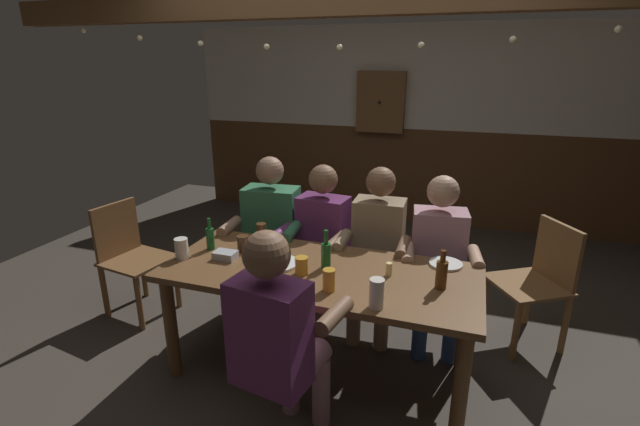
% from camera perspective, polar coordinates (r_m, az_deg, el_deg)
% --- Properties ---
extents(ground_plane, '(7.09, 7.09, 0.00)m').
position_cam_1_polar(ground_plane, '(3.26, 1.04, -17.38)').
color(ground_plane, '#423A33').
extents(back_wall_upper, '(5.34, 0.12, 1.17)m').
position_cam_1_polar(back_wall_upper, '(5.58, 11.10, 16.41)').
color(back_wall_upper, silver).
extents(back_wall_wainscot, '(5.34, 0.12, 1.14)m').
position_cam_1_polar(back_wall_wainscot, '(5.74, 10.38, 4.81)').
color(back_wall_wainscot, brown).
rests_on(back_wall_wainscot, ground_plane).
extents(ceiling_beam, '(4.80, 0.14, 0.16)m').
position_cam_1_polar(ceiling_beam, '(2.87, 2.87, 25.02)').
color(ceiling_beam, brown).
extents(dining_table, '(1.89, 0.81, 0.73)m').
position_cam_1_polar(dining_table, '(2.78, -0.08, -9.03)').
color(dining_table, brown).
rests_on(dining_table, ground_plane).
extents(person_0, '(0.58, 0.57, 1.23)m').
position_cam_1_polar(person_0, '(3.51, -6.42, -1.97)').
color(person_0, '#33724C').
rests_on(person_0, ground_plane).
extents(person_1, '(0.54, 0.55, 1.20)m').
position_cam_1_polar(person_1, '(3.37, -0.10, -3.09)').
color(person_1, '#6B2D66').
rests_on(person_1, ground_plane).
extents(person_2, '(0.51, 0.53, 1.22)m').
position_cam_1_polar(person_2, '(3.26, 7.14, -3.91)').
color(person_2, '#997F60').
rests_on(person_2, ground_plane).
extents(person_3, '(0.54, 0.58, 1.19)m').
position_cam_1_polar(person_3, '(3.22, 14.70, -4.95)').
color(person_3, '#B78493').
rests_on(person_3, ground_plane).
extents(person_4, '(0.54, 0.56, 1.23)m').
position_cam_1_polar(person_4, '(2.24, -5.26, -15.02)').
color(person_4, '#6B2D66').
rests_on(person_4, ground_plane).
extents(chair_empty_near_right, '(0.50, 0.50, 0.88)m').
position_cam_1_polar(chair_empty_near_right, '(3.84, -22.80, -4.92)').
color(chair_empty_near_right, brown).
rests_on(chair_empty_near_right, ground_plane).
extents(chair_empty_near_left, '(0.61, 0.61, 0.88)m').
position_cam_1_polar(chair_empty_near_left, '(3.50, 25.76, -7.60)').
color(chair_empty_near_left, brown).
rests_on(chair_empty_near_left, ground_plane).
extents(table_candle, '(0.04, 0.04, 0.08)m').
position_cam_1_polar(table_candle, '(2.67, 8.67, -7.01)').
color(table_candle, '#F9E08C').
rests_on(table_candle, dining_table).
extents(condiment_caddy, '(0.14, 0.10, 0.05)m').
position_cam_1_polar(condiment_caddy, '(2.92, -11.83, -5.22)').
color(condiment_caddy, '#B2B7BC').
rests_on(condiment_caddy, dining_table).
extents(plate_0, '(0.20, 0.20, 0.01)m').
position_cam_1_polar(plate_0, '(2.89, 15.54, -6.18)').
color(plate_0, white).
rests_on(plate_0, dining_table).
extents(plate_1, '(0.27, 0.27, 0.01)m').
position_cam_1_polar(plate_1, '(2.81, -5.59, -6.28)').
color(plate_1, white).
rests_on(plate_1, dining_table).
extents(bottle_0, '(0.06, 0.06, 0.22)m').
position_cam_1_polar(bottle_0, '(2.57, 15.05, -7.37)').
color(bottle_0, '#593314').
rests_on(bottle_0, dining_table).
extents(bottle_1, '(0.05, 0.05, 0.22)m').
position_cam_1_polar(bottle_1, '(3.07, -13.66, -3.03)').
color(bottle_1, '#195923').
rests_on(bottle_1, dining_table).
extents(bottle_2, '(0.06, 0.06, 0.24)m').
position_cam_1_polar(bottle_2, '(2.72, 0.76, -5.19)').
color(bottle_2, '#195923').
rests_on(bottle_2, dining_table).
extents(pint_glass_0, '(0.08, 0.08, 0.11)m').
position_cam_1_polar(pint_glass_0, '(3.00, -9.65, -3.82)').
color(pint_glass_0, '#4C2D19').
rests_on(pint_glass_0, dining_table).
extents(pint_glass_1, '(0.07, 0.07, 0.15)m').
position_cam_1_polar(pint_glass_1, '(3.09, -7.38, -2.63)').
color(pint_glass_1, '#4C2D19').
rests_on(pint_glass_1, dining_table).
extents(pint_glass_2, '(0.08, 0.08, 0.13)m').
position_cam_1_polar(pint_glass_2, '(2.99, -17.03, -4.28)').
color(pint_glass_2, white).
rests_on(pint_glass_2, dining_table).
extents(pint_glass_3, '(0.08, 0.08, 0.16)m').
position_cam_1_polar(pint_glass_3, '(2.32, 7.14, -10.02)').
color(pint_glass_3, white).
rests_on(pint_glass_3, dining_table).
extents(pint_glass_4, '(0.07, 0.07, 0.12)m').
position_cam_1_polar(pint_glass_4, '(2.47, 1.14, -8.43)').
color(pint_glass_4, gold).
rests_on(pint_glass_4, dining_table).
extents(pint_glass_5, '(0.08, 0.08, 0.11)m').
position_cam_1_polar(pint_glass_5, '(2.66, -2.34, -6.63)').
color(pint_glass_5, gold).
rests_on(pint_glass_5, dining_table).
extents(wall_dart_cabinet, '(0.56, 0.15, 0.70)m').
position_cam_1_polar(wall_dart_cabinet, '(5.52, 7.65, 13.68)').
color(wall_dart_cabinet, brown).
extents(string_lights, '(3.77, 0.04, 0.16)m').
position_cam_1_polar(string_lights, '(2.81, 2.50, 21.18)').
color(string_lights, '#F9EAB2').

